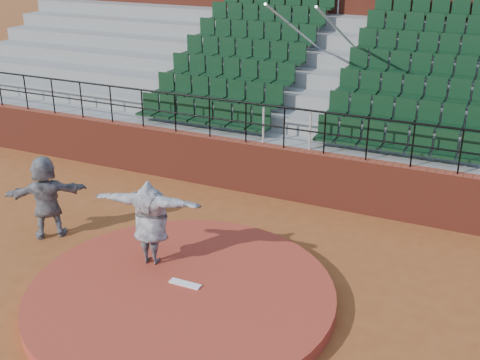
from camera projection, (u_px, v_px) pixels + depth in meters
name	position (u px, v px, depth m)	size (l,w,h in m)	color
ground	(181.00, 300.00, 10.79)	(90.00, 90.00, 0.00)	brown
pitchers_mound	(181.00, 295.00, 10.74)	(5.50, 5.50, 0.25)	#A23624
pitching_rubber	(185.00, 284.00, 10.81)	(0.60, 0.15, 0.03)	white
boundary_wall	(283.00, 173.00, 14.72)	(24.00, 0.30, 1.30)	maroon
wall_railing	(284.00, 119.00, 14.19)	(24.04, 0.05, 1.03)	black
seating_deck	(329.00, 105.00, 17.46)	(24.00, 5.97, 4.63)	gray
press_box_facade	(368.00, 14.00, 19.97)	(24.00, 3.00, 7.10)	maroon
pitcher	(150.00, 222.00, 11.25)	(2.08, 0.56, 1.69)	black
fielder	(46.00, 197.00, 12.74)	(1.69, 0.54, 1.83)	black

